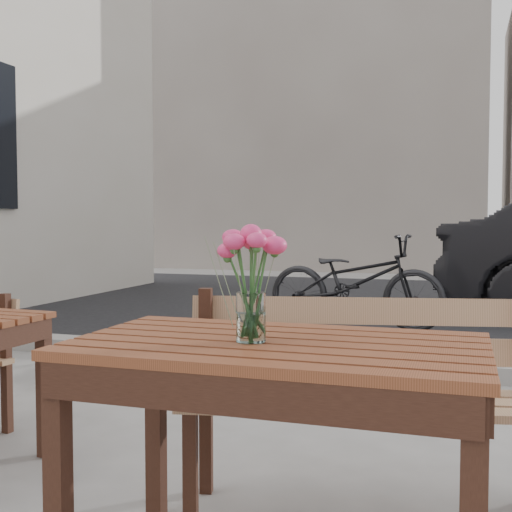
# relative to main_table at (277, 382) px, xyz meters

# --- Properties ---
(street) EXTENTS (30.00, 8.12, 0.12)m
(street) POSITION_rel_main_table_xyz_m (0.08, 5.01, -0.61)
(street) COLOR black
(street) RESTS_ON ground
(backdrop_buildings) EXTENTS (15.50, 4.00, 8.00)m
(backdrop_buildings) POSITION_rel_main_table_xyz_m (0.25, 14.34, 2.96)
(backdrop_buildings) COLOR gray
(backdrop_buildings) RESTS_ON ground
(main_table) EXTENTS (1.25, 0.73, 0.77)m
(main_table) POSITION_rel_main_table_xyz_m (0.00, 0.00, 0.00)
(main_table) COLOR brown
(main_table) RESTS_ON ground
(main_bench) EXTENTS (1.47, 0.70, 0.88)m
(main_bench) POSITION_rel_main_table_xyz_m (0.18, 0.63, -0.11)
(main_bench) COLOR #98724F
(main_bench) RESTS_ON ground
(main_vase) EXTENTS (0.19, 0.19, 0.35)m
(main_vase) POSITION_rel_main_table_xyz_m (-0.07, -0.04, 0.35)
(main_vase) COLOR white
(main_vase) RESTS_ON main_table
(bicycle) EXTENTS (1.99, 0.91, 1.01)m
(bicycle) POSITION_rel_main_table_xyz_m (-0.54, 4.96, -0.14)
(bicycle) COLOR black
(bicycle) RESTS_ON ground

